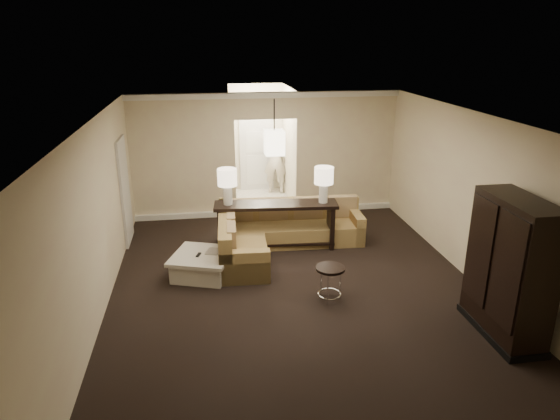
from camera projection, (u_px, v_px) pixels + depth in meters
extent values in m
plane|color=black|center=(299.00, 296.00, 8.01)|extent=(8.00, 8.00, 0.00)
cube|color=beige|center=(266.00, 155.00, 11.27)|extent=(6.00, 0.04, 2.80)
cube|color=beige|center=(401.00, 390.00, 3.82)|extent=(6.00, 0.04, 2.80)
cube|color=beige|center=(94.00, 225.00, 7.10)|extent=(0.04, 8.00, 2.80)
cube|color=beige|center=(484.00, 204.00, 7.98)|extent=(0.04, 8.00, 2.80)
cube|color=silver|center=(302.00, 122.00, 7.08)|extent=(6.00, 8.00, 0.02)
cube|color=white|center=(266.00, 95.00, 10.78)|extent=(6.00, 0.10, 0.12)
cube|color=white|center=(267.00, 211.00, 11.67)|extent=(6.00, 0.10, 0.12)
cube|color=silver|center=(125.00, 191.00, 9.83)|extent=(0.05, 0.90, 2.10)
cube|color=silver|center=(262.00, 200.00, 12.67)|extent=(1.40, 2.00, 0.01)
cube|color=beige|center=(232.00, 147.00, 12.10)|extent=(0.04, 2.00, 2.80)
cube|color=beige|center=(289.00, 145.00, 12.31)|extent=(0.04, 2.00, 2.80)
cube|color=beige|center=(256.00, 138.00, 13.13)|extent=(1.40, 0.04, 2.80)
cube|color=silver|center=(257.00, 151.00, 13.22)|extent=(0.90, 0.05, 2.10)
cube|color=brown|center=(291.00, 233.00, 10.03)|extent=(2.88, 0.99, 0.40)
cube|color=brown|center=(244.00, 258.00, 8.91)|extent=(0.92, 1.37, 0.40)
cube|color=brown|center=(289.00, 208.00, 10.19)|extent=(2.85, 0.37, 0.44)
cube|color=brown|center=(225.00, 227.00, 9.18)|extent=(0.34, 2.29, 0.44)
cube|color=brown|center=(356.00, 226.00, 10.13)|extent=(0.23, 0.86, 0.59)
cube|color=brown|center=(245.00, 267.00, 8.34)|extent=(0.86, 0.23, 0.59)
cube|color=#9D7A54|center=(238.00, 210.00, 10.03)|extent=(0.59, 0.18, 0.44)
cube|color=#9D7A54|center=(273.00, 209.00, 10.10)|extent=(0.59, 0.18, 0.44)
cube|color=#9D7A54|center=(308.00, 208.00, 10.17)|extent=(0.59, 0.18, 0.44)
cube|color=#9D7A54|center=(342.00, 206.00, 10.25)|extent=(0.59, 0.18, 0.44)
cube|color=#9D7A54|center=(231.00, 224.00, 9.27)|extent=(0.18, 0.58, 0.44)
cube|color=#9D7A54|center=(232.00, 238.00, 8.65)|extent=(0.18, 0.58, 0.44)
cube|color=beige|center=(203.00, 266.00, 8.66)|extent=(1.13, 1.13, 0.33)
cube|color=beige|center=(202.00, 256.00, 8.60)|extent=(1.25, 1.25, 0.06)
cube|color=black|center=(198.00, 255.00, 8.55)|extent=(0.10, 0.16, 0.02)
cube|color=beige|center=(213.00, 251.00, 8.70)|extent=(0.30, 0.35, 0.01)
cube|color=black|center=(276.00, 205.00, 9.57)|extent=(2.40, 0.74, 0.06)
cube|color=black|center=(221.00, 228.00, 9.65)|extent=(0.13, 0.49, 0.86)
cube|color=black|center=(331.00, 225.00, 9.79)|extent=(0.13, 0.49, 0.86)
cube|color=black|center=(276.00, 241.00, 9.82)|extent=(2.29, 0.68, 0.04)
cube|color=black|center=(510.00, 269.00, 6.71)|extent=(0.55, 1.32, 1.98)
cube|color=black|center=(507.00, 272.00, 6.31)|extent=(0.03, 0.59, 1.51)
cube|color=black|center=(479.00, 251.00, 6.92)|extent=(0.03, 0.59, 1.51)
cube|color=black|center=(500.00, 329.00, 7.02)|extent=(0.59, 1.38, 0.09)
cylinder|color=black|center=(330.00, 268.00, 7.72)|extent=(0.46, 0.46, 0.04)
torus|color=silver|center=(329.00, 294.00, 7.87)|extent=(0.38, 0.38, 0.02)
cylinder|color=silver|center=(340.00, 283.00, 7.86)|extent=(0.02, 0.02, 0.54)
cylinder|color=silver|center=(321.00, 281.00, 7.93)|extent=(0.02, 0.02, 0.54)
cylinder|color=silver|center=(328.00, 290.00, 7.65)|extent=(0.02, 0.02, 0.54)
cylinder|color=white|center=(228.00, 195.00, 9.44)|extent=(0.17, 0.17, 0.38)
cylinder|color=#FFE5BF|center=(227.00, 177.00, 9.32)|extent=(0.37, 0.37, 0.32)
cylinder|color=white|center=(323.00, 193.00, 9.55)|extent=(0.17, 0.17, 0.38)
cylinder|color=#FFE5BF|center=(324.00, 175.00, 9.44)|extent=(0.37, 0.37, 0.32)
cylinder|color=black|center=(274.00, 115.00, 9.69)|extent=(0.02, 0.02, 0.60)
cube|color=#FFF1C6|center=(274.00, 142.00, 9.88)|extent=(0.38, 0.38, 0.48)
imported|color=beige|center=(275.00, 158.00, 12.98)|extent=(0.78, 0.62, 1.89)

